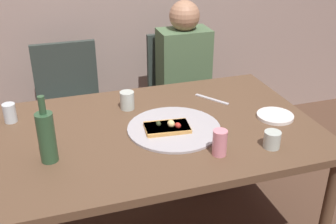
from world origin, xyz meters
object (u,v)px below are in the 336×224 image
(pizza_slice_last, at_px, (167,127))
(soda_can, at_px, (220,143))
(dining_table, at_px, (159,139))
(pizza_tray, at_px, (174,128))
(chair_left, at_px, (70,101))
(chair_right, at_px, (180,87))
(guest_in_sweater, at_px, (188,78))
(wine_bottle, at_px, (47,136))
(tumbler_near, at_px, (127,100))
(plate_stack, at_px, (275,116))
(wine_glass, at_px, (10,113))
(pizza_slice_extra, at_px, (168,127))
(tumbler_far, at_px, (272,140))
(table_knife, at_px, (212,99))

(pizza_slice_last, xyz_separation_m, soda_can, (0.16, -0.28, 0.04))
(dining_table, bearing_deg, pizza_tray, -32.90)
(chair_left, distance_m, chair_right, 0.82)
(guest_in_sweater, bearing_deg, pizza_tray, 65.34)
(chair_left, bearing_deg, chair_right, -180.00)
(chair_left, bearing_deg, dining_table, 112.30)
(dining_table, bearing_deg, wine_bottle, -165.30)
(tumbler_near, xyz_separation_m, plate_stack, (0.73, -0.34, -0.04))
(pizza_tray, distance_m, wine_glass, 0.86)
(pizza_tray, distance_m, tumbler_near, 0.35)
(pizza_slice_last, relative_size, pizza_slice_extra, 1.01)
(plate_stack, bearing_deg, guest_in_sweater, 101.89)
(wine_bottle, relative_size, tumbler_far, 3.85)
(wine_bottle, xyz_separation_m, table_knife, (0.93, 0.37, -0.12))
(wine_glass, bearing_deg, table_knife, -3.52)
(dining_table, xyz_separation_m, table_knife, (0.39, 0.23, 0.07))
(tumbler_near, distance_m, plate_stack, 0.80)
(pizza_slice_last, height_order, chair_left, chair_left)
(pizza_slice_last, bearing_deg, guest_in_sweater, 63.39)
(wine_glass, bearing_deg, tumbler_near, -3.09)
(pizza_slice_last, distance_m, tumbler_near, 0.34)
(wine_bottle, distance_m, chair_left, 1.13)
(dining_table, distance_m, plate_stack, 0.63)
(pizza_tray, relative_size, tumbler_far, 5.82)
(wine_bottle, height_order, plate_stack, wine_bottle)
(soda_can, xyz_separation_m, plate_stack, (0.43, 0.24, -0.05))
(pizza_tray, xyz_separation_m, pizza_slice_extra, (-0.04, -0.01, 0.02))
(wine_bottle, height_order, chair_left, wine_bottle)
(soda_can, relative_size, chair_left, 0.14)
(dining_table, xyz_separation_m, plate_stack, (0.62, -0.08, 0.08))
(pizza_slice_last, xyz_separation_m, chair_right, (0.41, 0.97, -0.24))
(wine_glass, relative_size, chair_right, 0.11)
(tumbler_far, xyz_separation_m, guest_in_sweater, (-0.00, 1.11, -0.12))
(pizza_slice_extra, distance_m, guest_in_sweater, 0.93)
(pizza_slice_extra, relative_size, chair_right, 0.26)
(guest_in_sweater, bearing_deg, tumbler_far, 90.23)
(wine_glass, bearing_deg, wine_bottle, -68.55)
(pizza_slice_extra, relative_size, wine_glass, 2.29)
(wine_bottle, bearing_deg, tumbler_near, 42.60)
(wine_glass, distance_m, chair_left, 0.76)
(table_knife, xyz_separation_m, chair_right, (0.05, 0.70, -0.21))
(pizza_tray, height_order, pizza_slice_last, pizza_slice_last)
(chair_left, bearing_deg, pizza_slice_extra, 112.62)
(tumbler_far, relative_size, wine_glass, 0.81)
(dining_table, height_order, pizza_slice_extra, pizza_slice_extra)
(dining_table, relative_size, pizza_slice_extra, 6.94)
(pizza_tray, height_order, chair_right, chair_right)
(dining_table, height_order, soda_can, soda_can)
(pizza_tray, distance_m, wine_bottle, 0.63)
(table_knife, bearing_deg, guest_in_sweater, -40.44)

